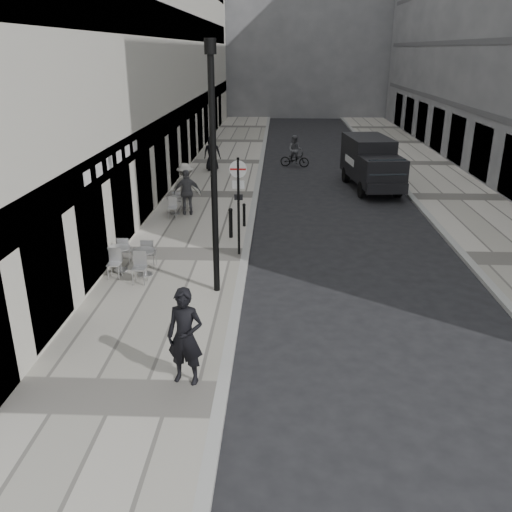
% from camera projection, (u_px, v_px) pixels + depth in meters
% --- Properties ---
extents(sidewalk, '(4.00, 60.00, 0.12)m').
position_uv_depth(sidewalk, '(212.00, 195.00, 24.52)').
color(sidewalk, '#ADA69C').
rests_on(sidewalk, ground).
extents(far_sidewalk, '(4.00, 60.00, 0.12)m').
position_uv_depth(far_sidewalk, '(457.00, 198.00, 24.08)').
color(far_sidewalk, '#ADA69C').
rests_on(far_sidewalk, ground).
extents(building_far, '(24.00, 16.00, 22.00)m').
position_uv_depth(building_far, '(286.00, 0.00, 55.94)').
color(building_far, gray).
rests_on(building_far, ground).
extents(walking_man, '(0.80, 0.61, 1.97)m').
position_uv_depth(walking_man, '(185.00, 337.00, 10.35)').
color(walking_man, black).
rests_on(walking_man, sidewalk).
extents(sign_post, '(0.53, 0.09, 3.09)m').
position_uv_depth(sign_post, '(238.00, 193.00, 16.63)').
color(sign_post, black).
rests_on(sign_post, sidewalk).
extents(lamppost, '(0.29, 0.29, 6.38)m').
position_uv_depth(lamppost, '(213.00, 160.00, 13.47)').
color(lamppost, black).
rests_on(lamppost, sidewalk).
extents(bollard_near, '(0.11, 0.11, 0.81)m').
position_uv_depth(bollard_near, '(244.00, 216.00, 19.91)').
color(bollard_near, black).
rests_on(bollard_near, sidewalk).
extents(bollard_far, '(0.13, 0.13, 0.98)m').
position_uv_depth(bollard_far, '(231.00, 224.00, 18.69)').
color(bollard_far, black).
rests_on(bollard_far, sidewalk).
extents(panel_van, '(2.43, 5.18, 2.35)m').
position_uv_depth(panel_van, '(371.00, 161.00, 25.54)').
color(panel_van, black).
rests_on(panel_van, ground).
extents(cyclist, '(1.72, 0.92, 1.77)m').
position_uv_depth(cyclist, '(295.00, 155.00, 30.52)').
color(cyclist, black).
rests_on(cyclist, ground).
extents(pedestrian_a, '(1.11, 0.63, 1.79)m').
position_uv_depth(pedestrian_a, '(187.00, 192.00, 21.16)').
color(pedestrian_a, '#504F54').
rests_on(pedestrian_a, sidewalk).
extents(pedestrian_b, '(1.37, 1.01, 1.89)m').
position_uv_depth(pedestrian_b, '(186.00, 187.00, 21.82)').
color(pedestrian_b, '#ACA89F').
rests_on(pedestrian_b, sidewalk).
extents(pedestrian_c, '(0.93, 0.63, 1.86)m').
position_uv_depth(pedestrian_c, '(212.00, 153.00, 28.97)').
color(pedestrian_c, black).
rests_on(pedestrian_c, sidewalk).
extents(cafe_table_near, '(0.70, 1.57, 0.90)m').
position_uv_depth(cafe_table_near, '(144.00, 260.00, 15.56)').
color(cafe_table_near, '#A4A4A6').
rests_on(cafe_table_near, sidewalk).
extents(cafe_table_mid, '(0.67, 1.51, 0.86)m').
position_uv_depth(cafe_table_mid, '(120.00, 257.00, 15.88)').
color(cafe_table_mid, silver).
rests_on(cafe_table_mid, sidewalk).
extents(cafe_table_far, '(0.62, 1.40, 0.80)m').
position_uv_depth(cafe_table_far, '(175.00, 204.00, 21.40)').
color(cafe_table_far, silver).
rests_on(cafe_table_far, sidewalk).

